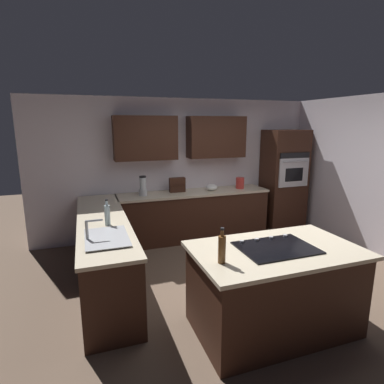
# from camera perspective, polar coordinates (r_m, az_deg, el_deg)

# --- Properties ---
(ground_plane) EXTENTS (14.00, 14.00, 0.00)m
(ground_plane) POSITION_cam_1_polar(r_m,az_deg,el_deg) (4.65, 8.94, -15.13)
(ground_plane) COLOR brown
(wall_back) EXTENTS (6.00, 0.44, 2.60)m
(wall_back) POSITION_cam_1_polar(r_m,az_deg,el_deg) (6.02, -0.41, 5.89)
(wall_back) COLOR silver
(wall_back) RESTS_ON ground
(wall_left) EXTENTS (0.10, 4.00, 2.60)m
(wall_left) POSITION_cam_1_polar(r_m,az_deg,el_deg) (5.99, 29.15, 2.76)
(wall_left) COLOR silver
(wall_left) RESTS_ON ground
(lower_cabinets_back) EXTENTS (2.80, 0.60, 0.86)m
(lower_cabinets_back) POSITION_cam_1_polar(r_m,az_deg,el_deg) (5.92, 0.36, -4.40)
(lower_cabinets_back) COLOR #381E14
(lower_cabinets_back) RESTS_ON ground
(countertop_back) EXTENTS (2.84, 0.64, 0.04)m
(countertop_back) POSITION_cam_1_polar(r_m,az_deg,el_deg) (5.80, 0.37, -0.14)
(countertop_back) COLOR beige
(countertop_back) RESTS_ON lower_cabinets_back
(lower_cabinets_side) EXTENTS (0.60, 2.90, 0.86)m
(lower_cabinets_side) POSITION_cam_1_polar(r_m,az_deg,el_deg) (4.51, -15.73, -10.37)
(lower_cabinets_side) COLOR #381E14
(lower_cabinets_side) RESTS_ON ground
(countertop_side) EXTENTS (0.64, 2.94, 0.04)m
(countertop_side) POSITION_cam_1_polar(r_m,az_deg,el_deg) (4.36, -16.07, -4.89)
(countertop_side) COLOR beige
(countertop_side) RESTS_ON lower_cabinets_side
(island_base) EXTENTS (1.63, 0.95, 0.86)m
(island_base) POSITION_cam_1_polar(r_m,az_deg,el_deg) (3.53, 14.68, -16.99)
(island_base) COLOR #381E14
(island_base) RESTS_ON ground
(island_top) EXTENTS (1.71, 1.03, 0.04)m
(island_top) POSITION_cam_1_polar(r_m,az_deg,el_deg) (3.33, 15.10, -10.21)
(island_top) COLOR beige
(island_top) RESTS_ON island_base
(wall_oven) EXTENTS (0.80, 0.66, 2.02)m
(wall_oven) POSITION_cam_1_polar(r_m,az_deg,el_deg) (6.67, 16.38, 2.16)
(wall_oven) COLOR #381E14
(wall_oven) RESTS_ON ground
(sink_unit) EXTENTS (0.46, 0.70, 0.23)m
(sink_unit) POSITION_cam_1_polar(r_m,az_deg,el_deg) (3.58, -15.46, -7.96)
(sink_unit) COLOR #515456
(sink_unit) RESTS_ON countertop_side
(cooktop) EXTENTS (0.76, 0.56, 0.03)m
(cooktop) POSITION_cam_1_polar(r_m,az_deg,el_deg) (3.33, 15.07, -9.74)
(cooktop) COLOR black
(cooktop) RESTS_ON island_top
(blender) EXTENTS (0.15, 0.15, 0.35)m
(blender) POSITION_cam_1_polar(r_m,az_deg,el_deg) (5.53, -8.94, 0.87)
(blender) COLOR silver
(blender) RESTS_ON countertop_back
(mixing_bowl) EXTENTS (0.22, 0.22, 0.12)m
(mixing_bowl) POSITION_cam_1_polar(r_m,az_deg,el_deg) (5.91, 3.58, 0.85)
(mixing_bowl) COLOR white
(mixing_bowl) RESTS_ON countertop_back
(spice_rack) EXTENTS (0.29, 0.11, 0.27)m
(spice_rack) POSITION_cam_1_polar(r_m,az_deg,el_deg) (5.76, -2.71, 1.31)
(spice_rack) COLOR #381E14
(spice_rack) RESTS_ON countertop_back
(kettle) EXTENTS (0.16, 0.16, 0.22)m
(kettle) POSITION_cam_1_polar(r_m,az_deg,el_deg) (6.15, 8.75, 1.65)
(kettle) COLOR red
(kettle) RESTS_ON countertop_back
(dish_soap_bottle) EXTENTS (0.07, 0.07, 0.33)m
(dish_soap_bottle) POSITION_cam_1_polar(r_m,az_deg,el_deg) (4.01, -15.21, -3.99)
(dish_soap_bottle) COLOR silver
(dish_soap_bottle) RESTS_ON countertop_side
(oil_bottle) EXTENTS (0.07, 0.07, 0.33)m
(oil_bottle) POSITION_cam_1_polar(r_m,az_deg,el_deg) (2.86, 5.49, -10.23)
(oil_bottle) COLOR brown
(oil_bottle) RESTS_ON island_top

